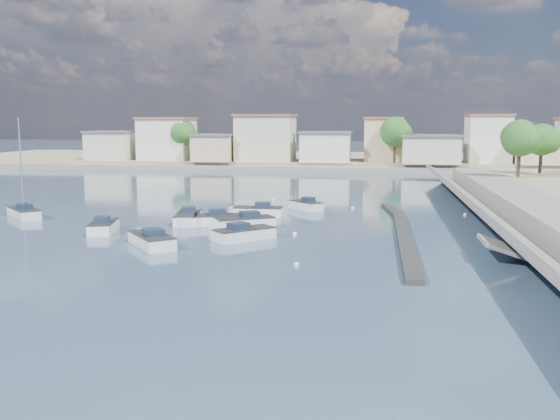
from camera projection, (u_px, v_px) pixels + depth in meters
The scene contains 16 objects.
ground at pixel (335, 192), 75.43m from camera, with size 400.00×400.00×0.00m, color #293F53.
breakwater at pixel (401, 231), 47.64m from camera, with size 2.00×31.02×0.35m.
far_shore_land at pixel (352, 160), 126.22m from camera, with size 160.00×40.00×1.40m, color gray.
far_shore_quay at pixel (347, 169), 105.71m from camera, with size 160.00×2.50×0.80m, color slate.
far_town at pixel (410, 142), 109.25m from camera, with size 113.01×12.80×8.35m.
shore_trees at pixel (398, 136), 100.81m from camera, with size 74.56×38.32×7.92m.
motorboat_a at pixel (150, 240), 42.83m from camera, with size 4.52×5.02×1.48m.
motorboat_b at pixel (247, 234), 45.16m from camera, with size 4.52×4.47×1.48m.
motorboat_c at pixel (256, 212), 56.23m from camera, with size 4.92×1.81×1.48m.
motorboat_d at pixel (241, 223), 50.08m from camera, with size 5.15×4.14×1.48m.
motorboat_e at pixel (104, 227), 48.30m from camera, with size 2.59×4.81×1.48m.
motorboat_f at pixel (305, 206), 60.35m from camera, with size 3.61×3.71×1.48m.
motorboat_g at pixel (187, 219), 52.17m from camera, with size 2.59×5.41×1.48m.
motorboat_h at pixel (226, 220), 51.66m from camera, with size 5.23×3.14×1.48m.
sailboat at pixel (23, 212), 55.60m from camera, with size 4.85×4.86×9.00m.
mooring_buoys at pixel (360, 224), 51.59m from camera, with size 19.35×30.51×0.35m.
Camera 1 is at (4.85, -35.12, 8.46)m, focal length 40.00 mm.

